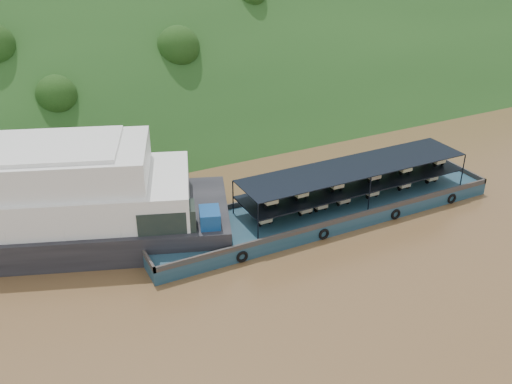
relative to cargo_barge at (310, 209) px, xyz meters
name	(u,v)px	position (x,y,z in m)	size (l,w,h in m)	color
ground	(291,232)	(-2.72, -1.14, -1.15)	(160.00, 160.00, 0.00)	brown
hillside	(163,115)	(-2.72, 34.86, -1.15)	(140.00, 28.00, 28.00)	#173A15
cargo_barge	(310,209)	(0.00, 0.00, 0.00)	(35.10, 7.18, 4.63)	#133745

